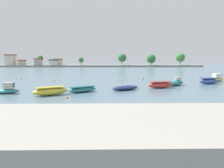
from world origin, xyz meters
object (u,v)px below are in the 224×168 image
(moored_boat_2, at_px, (50,91))
(moored_boat_8, at_px, (216,79))
(moored_boat_3, at_px, (82,89))
(moored_boat_4, at_px, (125,88))
(moored_boat_7, at_px, (209,81))
(moored_boat_5, at_px, (161,85))
(mooring_buoy_0, at_px, (21,78))
(mooring_buoy_2, at_px, (143,78))
(mooring_buoy_4, at_px, (54,80))
(mooring_buoy_1, at_px, (67,97))
(moored_boat_1, at_px, (7,90))
(moored_boat_6, at_px, (176,83))

(moored_boat_2, xyz_separation_m, moored_boat_8, (31.77, 15.61, 0.13))
(moored_boat_3, bearing_deg, moored_boat_4, -15.59)
(moored_boat_7, bearing_deg, moored_boat_3, -172.26)
(moored_boat_2, distance_m, moored_boat_5, 18.49)
(mooring_buoy_0, relative_size, mooring_buoy_2, 1.08)
(mooring_buoy_4, bearing_deg, moored_boat_2, -76.78)
(moored_boat_4, relative_size, moored_boat_5, 1.25)
(mooring_buoy_1, relative_size, mooring_buoy_2, 0.75)
(mooring_buoy_4, bearing_deg, moored_boat_4, -40.98)
(moored_boat_3, distance_m, mooring_buoy_1, 5.16)
(moored_boat_3, bearing_deg, mooring_buoy_0, 99.59)
(moored_boat_8, relative_size, mooring_buoy_1, 17.07)
(moored_boat_3, relative_size, moored_boat_5, 0.97)
(moored_boat_3, bearing_deg, moored_boat_8, -6.37)
(moored_boat_3, relative_size, moored_boat_8, 0.97)
(moored_boat_3, height_order, moored_boat_5, moored_boat_5)
(moored_boat_5, bearing_deg, mooring_buoy_1, -159.82)
(moored_boat_3, bearing_deg, moored_boat_1, 154.05)
(moored_boat_4, bearing_deg, mooring_buoy_4, 108.17)
(moored_boat_4, bearing_deg, moored_boat_3, 165.15)
(moored_boat_5, xyz_separation_m, mooring_buoy_2, (-0.33, 15.39, -0.35))
(moored_boat_8, bearing_deg, mooring_buoy_1, -169.42)
(mooring_buoy_4, bearing_deg, moored_boat_6, -17.54)
(moored_boat_4, xyz_separation_m, moored_boat_8, (20.84, 11.07, 0.31))
(moored_boat_6, height_order, mooring_buoy_0, moored_boat_6)
(moored_boat_1, xyz_separation_m, moored_boat_8, (38.60, 14.11, 0.16))
(moored_boat_6, distance_m, mooring_buoy_2, 12.94)
(moored_boat_6, height_order, moored_boat_7, moored_boat_6)
(mooring_buoy_4, bearing_deg, moored_boat_5, -27.23)
(moored_boat_7, height_order, mooring_buoy_1, moored_boat_7)
(moored_boat_3, xyz_separation_m, mooring_buoy_1, (-1.31, -4.99, -0.29))
(moored_boat_6, xyz_separation_m, moored_boat_8, (10.83, 5.91, 0.12))
(moored_boat_5, xyz_separation_m, mooring_buoy_4, (-21.41, 11.01, -0.36))
(moored_boat_1, height_order, moored_boat_4, moored_boat_4)
(moored_boat_6, relative_size, mooring_buoy_0, 10.41)
(moored_boat_1, height_order, moored_boat_7, moored_boat_1)
(moored_boat_3, relative_size, moored_boat_6, 1.10)
(moored_boat_4, bearing_deg, mooring_buoy_2, 40.17)
(moored_boat_1, distance_m, moored_boat_5, 24.64)
(moored_boat_8, bearing_deg, moored_boat_5, -169.48)
(mooring_buoy_1, xyz_separation_m, mooring_buoy_4, (-6.95, 20.03, 0.04))
(moored_boat_3, xyz_separation_m, moored_boat_4, (6.81, 1.95, -0.05))
(moored_boat_3, distance_m, moored_boat_7, 26.15)
(moored_boat_3, distance_m, moored_boat_4, 7.08)
(moored_boat_1, distance_m, moored_boat_8, 41.10)
(moored_boat_6, distance_m, moored_boat_8, 12.33)
(moored_boat_7, distance_m, moored_boat_8, 4.85)
(moored_boat_8, bearing_deg, moored_boat_3, -176.08)
(moored_boat_6, bearing_deg, moored_boat_4, 174.13)
(moored_boat_4, xyz_separation_m, mooring_buoy_2, (6.01, 17.46, -0.20))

